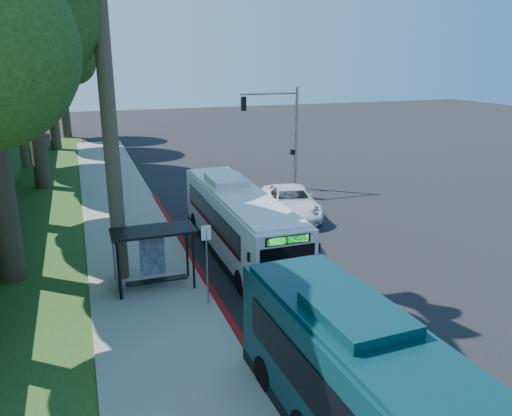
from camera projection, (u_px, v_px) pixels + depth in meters
name	position (u px, v px, depth m)	size (l,w,h in m)	color
ground	(288.00, 243.00, 24.87)	(140.00, 140.00, 0.00)	black
sidewalk	(140.00, 262.00, 22.50)	(4.50, 70.00, 0.12)	gray
red_curb	(212.00, 291.00, 19.64)	(0.25, 30.00, 0.13)	maroon
grass_verge	(13.00, 241.00, 25.18)	(8.00, 70.00, 0.06)	#234719
bus_shelter	(147.00, 247.00, 19.43)	(3.20, 1.51, 2.55)	black
stop_sign_pole	(207.00, 254.00, 18.02)	(0.35, 0.06, 3.17)	gray
traffic_signal_pole	(283.00, 126.00, 33.82)	(4.10, 0.30, 7.00)	gray
tree_2	(26.00, 32.00, 32.40)	(8.82, 8.40, 15.12)	#382B1E
tree_3	(4.00, 16.00, 38.53)	(10.08, 9.60, 17.28)	#382B1E
tree_4	(46.00, 48.00, 47.19)	(8.40, 8.00, 14.14)	#382B1E
tree_5	(60.00, 57.00, 54.94)	(7.35, 7.00, 12.86)	#382B1E
white_bus	(238.00, 222.00, 22.95)	(2.46, 11.33, 3.38)	silver
pickup	(291.00, 202.00, 28.99)	(2.78, 6.03, 1.68)	white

